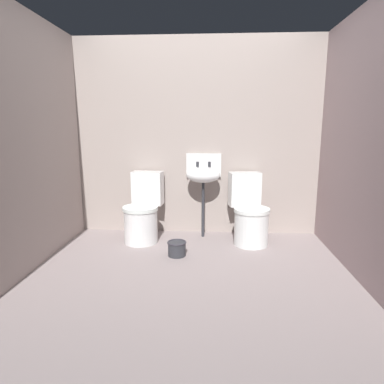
% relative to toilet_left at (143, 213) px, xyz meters
% --- Properties ---
extents(ground_plane, '(3.32, 2.96, 0.08)m').
position_rel_toilet_left_xyz_m(ground_plane, '(0.61, -0.93, -0.36)').
color(ground_plane, gray).
extents(wall_back, '(3.32, 0.10, 2.34)m').
position_rel_toilet_left_xyz_m(wall_back, '(0.61, 0.40, 0.85)').
color(wall_back, '#9E9088').
rests_on(wall_back, ground).
extents(wall_left, '(0.10, 2.76, 2.34)m').
position_rel_toilet_left_xyz_m(wall_left, '(-0.90, -0.83, 0.85)').
color(wall_left, gray).
rests_on(wall_left, ground).
extents(wall_right, '(0.10, 2.76, 2.34)m').
position_rel_toilet_left_xyz_m(wall_right, '(2.12, -0.83, 0.85)').
color(wall_right, '#A48C8F').
rests_on(wall_right, ground).
extents(toilet_left, '(0.44, 0.63, 0.78)m').
position_rel_toilet_left_xyz_m(toilet_left, '(0.00, 0.00, 0.00)').
color(toilet_left, white).
rests_on(toilet_left, ground).
extents(toilet_right, '(0.49, 0.65, 0.78)m').
position_rel_toilet_left_xyz_m(toilet_right, '(1.22, 0.00, 0.00)').
color(toilet_right, white).
rests_on(toilet_right, ground).
extents(sink, '(0.42, 0.35, 0.99)m').
position_rel_toilet_left_xyz_m(sink, '(0.69, 0.19, 0.43)').
color(sink, '#2F3035').
rests_on(sink, ground).
extents(bucket, '(0.20, 0.20, 0.15)m').
position_rel_toilet_left_xyz_m(bucket, '(0.44, -0.48, -0.24)').
color(bucket, '#2F3035').
rests_on(bucket, ground).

